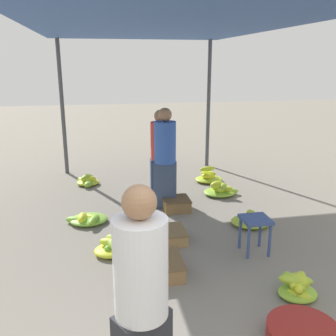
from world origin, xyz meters
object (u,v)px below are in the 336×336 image
object	(u,v)px
basin_black	(303,336)
crate_far	(168,235)
banana_pile_right_2	(221,190)
banana_pile_right_3	(298,287)
vendor_foreground	(141,301)
banana_pile_right_1	(252,220)
banana_pile_left_0	(87,219)
banana_pile_left_1	(114,246)
banana_pile_right_0	(209,177)
crate_near	(176,204)
stool	(255,225)
shopper_walking_mid	(165,157)
banana_pile_left_2	(88,181)
shopper_walking_far	(160,154)
crate_mid	(159,267)

from	to	relation	value
basin_black	crate_far	world-z (taller)	basin_black
banana_pile_right_2	banana_pile_right_3	xyz separation A→B (m)	(-0.21, -3.02, 0.02)
vendor_foreground	banana_pile_right_1	bearing A→B (deg)	54.27
banana_pile_left_0	banana_pile_left_1	xyz separation A→B (m)	(0.34, -0.99, 0.03)
banana_pile_right_0	crate_near	size ratio (longest dim) A/B	1.26
stool	basin_black	size ratio (longest dim) A/B	0.76
vendor_foreground	banana_pile_right_2	distance (m)	4.45
banana_pile_left_0	banana_pile_right_0	distance (m)	2.81
basin_black	banana_pile_right_1	xyz separation A→B (m)	(0.56, 2.37, -0.02)
stool	vendor_foreground	bearing A→B (deg)	-130.62
banana_pile_right_3	banana_pile_left_0	bearing A→B (deg)	133.10
banana_pile_right_0	shopper_walking_mid	bearing A→B (deg)	-133.42
banana_pile_left_2	shopper_walking_far	world-z (taller)	shopper_walking_far
vendor_foreground	banana_pile_left_2	distance (m)	5.09
crate_mid	banana_pile_right_3	bearing A→B (deg)	-27.73
banana_pile_right_0	banana_pile_right_1	size ratio (longest dim) A/B	0.94
vendor_foreground	crate_far	bearing A→B (deg)	75.31
banana_pile_right_3	crate_near	bearing A→B (deg)	105.86
banana_pile_left_1	crate_near	distance (m)	1.63
vendor_foreground	banana_pile_right_3	bearing A→B (deg)	29.28
shopper_walking_far	banana_pile_right_1	bearing A→B (deg)	-48.91
banana_pile_right_1	banana_pile_right_3	distance (m)	1.77
banana_pile_left_0	banana_pile_right_0	bearing A→B (deg)	33.92
crate_far	banana_pile_right_0	bearing A→B (deg)	61.53
stool	shopper_walking_mid	size ratio (longest dim) A/B	0.29
crate_near	shopper_walking_far	world-z (taller)	shopper_walking_far
vendor_foreground	banana_pile_left_1	bearing A→B (deg)	92.15
banana_pile_left_2	banana_pile_right_2	distance (m)	2.56
crate_far	crate_mid	bearing A→B (deg)	-107.84
banana_pile_right_1	shopper_walking_far	size ratio (longest dim) A/B	0.37
stool	banana_pile_left_1	bearing A→B (deg)	169.85
banana_pile_right_3	crate_mid	distance (m)	1.47
banana_pile_right_1	crate_far	world-z (taller)	banana_pile_right_1
banana_pile_left_0	banana_pile_right_1	xyz separation A→B (m)	(2.36, -0.50, 0.00)
banana_pile_left_1	crate_near	world-z (taller)	banana_pile_left_1
basin_black	banana_pile_left_1	size ratio (longest dim) A/B	1.14
crate_mid	banana_pile_right_1	bearing A→B (deg)	34.45
crate_mid	banana_pile_left_1	bearing A→B (deg)	128.55
banana_pile_right_2	crate_near	distance (m)	1.06
banana_pile_right_2	basin_black	bearing A→B (deg)	-98.03
banana_pile_left_0	banana_pile_right_2	size ratio (longest dim) A/B	1.00
banana_pile_right_3	shopper_walking_mid	size ratio (longest dim) A/B	0.25
banana_pile_left_2	shopper_walking_far	distance (m)	1.78
banana_pile_left_1	crate_mid	size ratio (longest dim) A/B	1.01
vendor_foreground	shopper_walking_mid	bearing A→B (deg)	77.19
basin_black	banana_pile_right_0	bearing A→B (deg)	83.20
banana_pile_left_0	banana_pile_right_3	size ratio (longest dim) A/B	1.54
banana_pile_right_3	crate_far	size ratio (longest dim) A/B	0.88
banana_pile_right_0	crate_far	size ratio (longest dim) A/B	1.15
stool	banana_pile_right_1	world-z (taller)	stool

